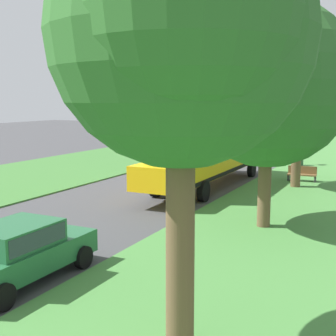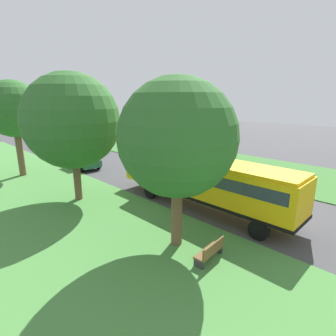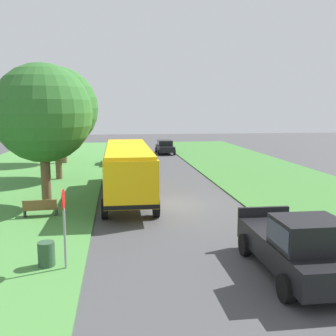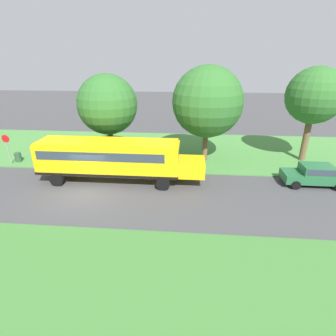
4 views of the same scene
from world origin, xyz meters
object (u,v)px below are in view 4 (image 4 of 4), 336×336
object	(u,v)px
oak_tree_roadside_mid	(209,103)
stop_sign	(7,146)
oak_tree_far_end	(317,95)
trash_bin	(18,158)
school_bus	(113,157)
park_bench	(92,154)
oak_tree_beside_bus	(106,105)
car_green_nearest	(315,174)

from	to	relation	value
oak_tree_roadside_mid	stop_sign	bearing A→B (deg)	-81.81
oak_tree_far_end	trash_bin	xyz separation A→B (m)	(2.80, -26.00, -5.42)
school_bus	oak_tree_roadside_mid	size ratio (longest dim) A/B	1.49
trash_bin	park_bench	bearing A→B (deg)	102.08
park_bench	trash_bin	size ratio (longest dim) A/B	1.81
oak_tree_roadside_mid	trash_bin	distance (m)	17.68
oak_tree_roadside_mid	park_bench	world-z (taller)	oak_tree_roadside_mid
oak_tree_beside_bus	trash_bin	xyz separation A→B (m)	(1.34, -8.10, -4.54)
car_green_nearest	oak_tree_beside_bus	world-z (taller)	oak_tree_beside_bus
car_green_nearest	oak_tree_far_end	size ratio (longest dim) A/B	0.54
stop_sign	oak_tree_far_end	bearing A→B (deg)	97.50
stop_sign	car_green_nearest	bearing A→B (deg)	85.88
school_bus	oak_tree_roadside_mid	world-z (taller)	oak_tree_roadside_mid
school_bus	stop_sign	distance (m)	10.28
school_bus	car_green_nearest	world-z (taller)	school_bus
school_bus	park_bench	world-z (taller)	school_bus
oak_tree_roadside_mid	oak_tree_far_end	size ratio (longest dim) A/B	1.01
trash_bin	stop_sign	bearing A→B (deg)	-23.09
school_bus	park_bench	distance (m)	5.71
school_bus	oak_tree_far_end	distance (m)	17.74
oak_tree_beside_bus	oak_tree_roadside_mid	distance (m)	8.82
oak_tree_far_end	stop_sign	size ratio (longest dim) A/B	3.00
school_bus	trash_bin	world-z (taller)	school_bus
school_bus	car_green_nearest	bearing A→B (deg)	92.13
oak_tree_beside_bus	trash_bin	bearing A→B (deg)	-80.62
oak_tree_roadside_mid	park_bench	distance (m)	11.61
oak_tree_roadside_mid	trash_bin	xyz separation A→B (m)	(1.81, -16.91, -4.83)
trash_bin	oak_tree_far_end	bearing A→B (deg)	96.14
stop_sign	oak_tree_beside_bus	bearing A→B (deg)	103.42
car_green_nearest	park_bench	xyz separation A→B (m)	(-3.82, -18.35, -0.40)
oak_tree_roadside_mid	stop_sign	size ratio (longest dim) A/B	3.04
oak_tree_roadside_mid	stop_sign	xyz separation A→B (m)	(2.47, -17.19, -3.55)
stop_sign	park_bench	size ratio (longest dim) A/B	1.68
park_bench	trash_bin	world-z (taller)	park_bench
oak_tree_beside_bus	school_bus	bearing A→B (deg)	20.30
stop_sign	park_bench	xyz separation A→B (m)	(-2.02, 6.63, -1.26)
car_green_nearest	school_bus	bearing A→B (deg)	-87.87
park_bench	trash_bin	bearing A→B (deg)	-77.92
oak_tree_beside_bus	trash_bin	distance (m)	9.39
car_green_nearest	trash_bin	xyz separation A→B (m)	(-2.46, -24.70, -0.43)
trash_bin	school_bus	bearing A→B (deg)	72.73
car_green_nearest	oak_tree_roadside_mid	bearing A→B (deg)	-118.76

